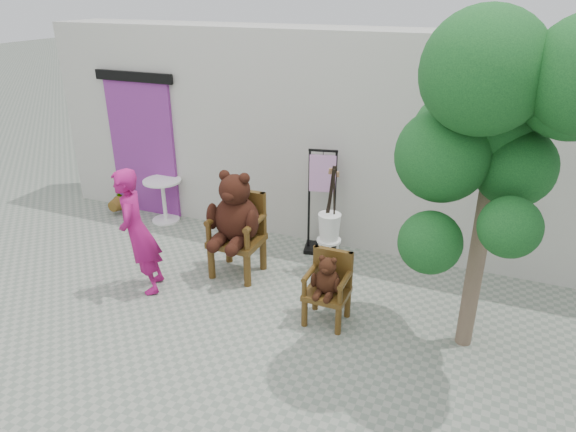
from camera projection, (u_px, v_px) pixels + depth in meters
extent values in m
plane|color=gray|center=(235.00, 342.00, 5.53)|extent=(60.00, 60.00, 0.00)
cube|color=beige|center=(330.00, 136.00, 7.53)|extent=(9.00, 1.00, 3.00)
cube|color=#7A2A80|center=(143.00, 149.00, 8.31)|extent=(1.20, 0.08, 2.20)
cube|color=black|center=(133.00, 77.00, 7.81)|extent=(1.40, 0.06, 0.15)
cylinder|color=#3F290D|center=(211.00, 263.00, 6.67)|extent=(0.09, 0.09, 0.44)
cylinder|color=#3F290D|center=(229.00, 247.00, 7.07)|extent=(0.09, 0.09, 0.44)
cylinder|color=#3F290D|center=(247.00, 270.00, 6.48)|extent=(0.09, 0.09, 0.44)
cylinder|color=#3F290D|center=(263.00, 254.00, 6.88)|extent=(0.09, 0.09, 0.44)
cube|color=#3F290D|center=(237.00, 241.00, 6.67)|extent=(0.63, 0.58, 0.08)
cube|color=#3F290D|center=(245.00, 210.00, 6.74)|extent=(0.60, 0.08, 0.58)
cylinder|color=#3F290D|center=(226.00, 207.00, 6.84)|extent=(0.08, 0.08, 0.58)
cylinder|color=#3F290D|center=(209.00, 232.00, 6.50)|extent=(0.07, 0.07, 0.26)
cylinder|color=#3F290D|center=(217.00, 216.00, 6.64)|extent=(0.08, 0.55, 0.08)
cylinder|color=#3F290D|center=(263.00, 214.00, 6.64)|extent=(0.08, 0.08, 0.58)
cylinder|color=#3F290D|center=(247.00, 240.00, 6.30)|extent=(0.07, 0.07, 0.26)
cylinder|color=#3F290D|center=(255.00, 223.00, 6.45)|extent=(0.08, 0.55, 0.08)
ellipsoid|color=black|center=(237.00, 219.00, 6.57)|extent=(0.60, 0.51, 0.63)
sphere|color=black|center=(235.00, 190.00, 6.38)|extent=(0.40, 0.40, 0.40)
ellipsoid|color=black|center=(228.00, 196.00, 6.26)|extent=(0.18, 0.14, 0.14)
sphere|color=black|center=(224.00, 175.00, 6.37)|extent=(0.14, 0.14, 0.14)
sphere|color=black|center=(244.00, 178.00, 6.27)|extent=(0.14, 0.14, 0.14)
ellipsoid|color=black|center=(212.00, 216.00, 6.55)|extent=(0.14, 0.20, 0.36)
ellipsoid|color=black|center=(219.00, 240.00, 6.48)|extent=(0.17, 0.35, 0.17)
sphere|color=black|center=(213.00, 246.00, 6.37)|extent=(0.17, 0.17, 0.17)
ellipsoid|color=black|center=(252.00, 223.00, 6.35)|extent=(0.14, 0.20, 0.36)
ellipsoid|color=black|center=(237.00, 244.00, 6.38)|extent=(0.17, 0.35, 0.17)
sphere|color=black|center=(231.00, 250.00, 6.27)|extent=(0.17, 0.17, 0.17)
cylinder|color=#3F290D|center=(304.00, 313.00, 5.73)|extent=(0.07, 0.07, 0.33)
cylinder|color=#3F290D|center=(315.00, 297.00, 6.03)|extent=(0.07, 0.07, 0.33)
cylinder|color=#3F290D|center=(338.00, 321.00, 5.59)|extent=(0.07, 0.07, 0.33)
cylinder|color=#3F290D|center=(348.00, 304.00, 5.89)|extent=(0.07, 0.07, 0.33)
cube|color=#3F290D|center=(327.00, 294.00, 5.73)|extent=(0.47, 0.43, 0.06)
cube|color=#3F290D|center=(333.00, 267.00, 5.79)|extent=(0.45, 0.06, 0.43)
cylinder|color=#3F290D|center=(316.00, 263.00, 5.86)|extent=(0.06, 0.06, 0.43)
cylinder|color=#3F290D|center=(304.00, 288.00, 5.60)|extent=(0.06, 0.06, 0.20)
cylinder|color=#3F290D|center=(310.00, 272.00, 5.71)|extent=(0.06, 0.41, 0.06)
cylinder|color=#3F290D|center=(350.00, 270.00, 5.71)|extent=(0.06, 0.06, 0.43)
cylinder|color=#3F290D|center=(340.00, 296.00, 5.46)|extent=(0.06, 0.06, 0.20)
cylinder|color=#3F290D|center=(345.00, 280.00, 5.57)|extent=(0.06, 0.41, 0.06)
ellipsoid|color=black|center=(327.00, 281.00, 5.67)|extent=(0.29, 0.25, 0.31)
sphere|color=black|center=(328.00, 266.00, 5.58)|extent=(0.19, 0.19, 0.19)
ellipsoid|color=black|center=(325.00, 271.00, 5.52)|extent=(0.09, 0.07, 0.07)
sphere|color=black|center=(322.00, 258.00, 5.57)|extent=(0.07, 0.07, 0.07)
sphere|color=black|center=(334.00, 261.00, 5.52)|extent=(0.07, 0.07, 0.07)
ellipsoid|color=black|center=(314.00, 280.00, 5.66)|extent=(0.07, 0.10, 0.17)
ellipsoid|color=black|center=(318.00, 294.00, 5.62)|extent=(0.09, 0.17, 0.09)
sphere|color=black|center=(316.00, 298.00, 5.57)|extent=(0.08, 0.08, 0.08)
ellipsoid|color=black|center=(338.00, 285.00, 5.56)|extent=(0.07, 0.10, 0.17)
ellipsoid|color=black|center=(329.00, 296.00, 5.58)|extent=(0.09, 0.17, 0.09)
sphere|color=black|center=(327.00, 300.00, 5.53)|extent=(0.08, 0.08, 0.08)
imported|color=#9F1363|center=(138.00, 232.00, 6.18)|extent=(0.60, 0.69, 1.59)
cylinder|color=white|center=(162.00, 181.00, 8.12)|extent=(0.60, 0.60, 0.03)
cylinder|color=white|center=(164.00, 201.00, 8.26)|extent=(0.06, 0.06, 0.68)
cylinder|color=white|center=(166.00, 220.00, 8.39)|extent=(0.44, 0.44, 0.03)
cube|color=black|center=(309.00, 202.00, 7.18)|extent=(0.04, 0.04, 1.50)
cube|color=black|center=(335.00, 203.00, 7.12)|extent=(0.04, 0.04, 1.50)
cube|color=black|center=(323.00, 151.00, 6.85)|extent=(0.40, 0.11, 0.03)
cube|color=black|center=(320.00, 248.00, 7.44)|extent=(0.51, 0.44, 0.06)
cube|color=#CD8DC8|center=(323.00, 174.00, 6.97)|extent=(0.36, 0.11, 0.52)
cylinder|color=black|center=(323.00, 153.00, 6.86)|extent=(0.01, 0.01, 0.08)
cylinder|color=white|center=(329.00, 240.00, 6.77)|extent=(0.32, 0.32, 0.03)
cylinder|color=white|center=(336.00, 253.00, 6.90)|extent=(0.03, 0.03, 0.44)
cylinder|color=white|center=(324.00, 251.00, 6.96)|extent=(0.03, 0.03, 0.44)
cylinder|color=white|center=(320.00, 257.00, 6.82)|extent=(0.03, 0.03, 0.44)
cylinder|color=white|center=(332.00, 259.00, 6.76)|extent=(0.03, 0.03, 0.44)
cylinder|color=black|center=(330.00, 196.00, 6.56)|extent=(0.14, 0.07, 0.80)
cylinder|color=#8C603F|center=(331.00, 171.00, 6.48)|extent=(0.05, 0.04, 0.08)
cylinder|color=black|center=(330.00, 196.00, 6.56)|extent=(0.09, 0.06, 0.80)
cylinder|color=#8C603F|center=(330.00, 171.00, 6.46)|extent=(0.04, 0.04, 0.07)
cylinder|color=black|center=(334.00, 198.00, 6.50)|extent=(0.03, 0.12, 0.80)
cylinder|color=#8C603F|center=(338.00, 174.00, 6.36)|extent=(0.04, 0.04, 0.07)
cylinder|color=black|center=(331.00, 196.00, 6.56)|extent=(0.11, 0.03, 0.80)
cylinder|color=#8C603F|center=(333.00, 171.00, 6.46)|extent=(0.04, 0.04, 0.07)
cylinder|color=black|center=(331.00, 196.00, 6.56)|extent=(0.10, 0.04, 0.80)
cylinder|color=#8C603F|center=(332.00, 171.00, 6.46)|extent=(0.04, 0.04, 0.07)
cylinder|color=black|center=(330.00, 196.00, 6.56)|extent=(0.14, 0.08, 0.80)
cylinder|color=#8C603F|center=(330.00, 171.00, 6.48)|extent=(0.05, 0.04, 0.08)
cylinder|color=brown|center=(484.00, 218.00, 4.93)|extent=(0.17, 0.17, 2.94)
sphere|color=#0F3817|center=(442.00, 155.00, 4.68)|extent=(0.87, 0.87, 0.87)
sphere|color=#0F3817|center=(575.00, 84.00, 4.05)|extent=(0.90, 0.90, 0.90)
sphere|color=#0F3817|center=(461.00, 139.00, 5.07)|extent=(1.01, 1.01, 1.01)
sphere|color=#0F3817|center=(515.00, 167.00, 4.65)|extent=(0.74, 0.74, 0.74)
sphere|color=#0F3817|center=(485.00, 125.00, 4.82)|extent=(1.01, 1.01, 1.01)
sphere|color=#0F3817|center=(484.00, 71.00, 4.12)|extent=(1.04, 1.04, 1.04)
sphere|color=#0F3817|center=(430.00, 242.00, 4.68)|extent=(0.59, 0.59, 0.59)
sphere|color=#0F3817|center=(510.00, 227.00, 4.24)|extent=(0.52, 0.52, 0.52)
imported|color=#0F3817|center=(121.00, 200.00, 8.62)|extent=(0.39, 0.34, 0.43)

